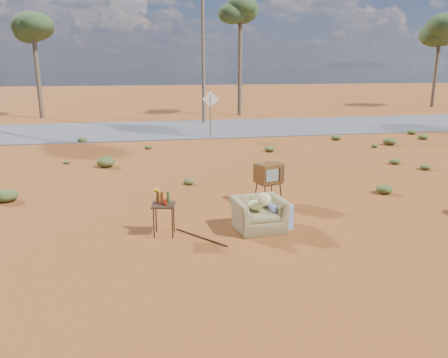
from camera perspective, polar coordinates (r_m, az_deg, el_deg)
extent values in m
plane|color=brown|center=(9.18, 1.34, -6.58)|extent=(140.00, 140.00, 0.00)
cube|color=#565659|center=(23.66, -6.56, 6.49)|extent=(140.00, 7.00, 0.04)
imported|color=olive|center=(9.07, 4.56, -3.88)|extent=(1.08, 0.76, 0.89)
ellipsoid|color=#E2DA8A|center=(9.08, 4.18, -3.38)|extent=(0.32, 0.32, 0.19)
ellipsoid|color=#E2DA8A|center=(8.86, 5.27, -2.69)|extent=(0.28, 0.14, 0.28)
cube|color=navy|center=(9.39, 7.04, -4.50)|extent=(0.49, 0.70, 0.52)
cube|color=black|center=(10.90, 5.83, -0.50)|extent=(0.65, 0.57, 0.03)
cylinder|color=black|center=(10.68, 5.33, -2.18)|extent=(0.03, 0.03, 0.49)
cylinder|color=black|center=(10.97, 7.44, -1.79)|extent=(0.03, 0.03, 0.49)
cylinder|color=black|center=(10.98, 4.16, -1.68)|extent=(0.03, 0.03, 0.49)
cylinder|color=black|center=(11.26, 6.24, -1.31)|extent=(0.03, 0.03, 0.49)
cube|color=brown|center=(10.84, 5.86, 0.78)|extent=(0.73, 0.65, 0.47)
cube|color=slate|center=(10.60, 6.29, 0.45)|extent=(0.35, 0.14, 0.29)
cube|color=#472D19|center=(10.77, 7.55, 0.65)|extent=(0.14, 0.06, 0.33)
cube|color=#362613|center=(8.77, -7.91, -3.35)|extent=(0.52, 0.52, 0.04)
cylinder|color=black|center=(8.72, -9.15, -5.70)|extent=(0.02, 0.02, 0.63)
cylinder|color=black|center=(8.68, -6.77, -5.71)|extent=(0.02, 0.02, 0.63)
cylinder|color=black|center=(9.06, -8.87, -4.91)|extent=(0.02, 0.02, 0.63)
cylinder|color=black|center=(9.02, -6.57, -4.91)|extent=(0.02, 0.02, 0.63)
cylinder|color=#4F240D|center=(8.78, -8.62, -2.42)|extent=(0.06, 0.06, 0.24)
cylinder|color=#4F240D|center=(8.66, -8.11, -2.58)|extent=(0.06, 0.06, 0.25)
cylinder|color=#294F21|center=(8.80, -7.29, -2.38)|extent=(0.05, 0.05, 0.22)
cylinder|color=red|center=(8.65, -7.63, -3.05)|extent=(0.06, 0.06, 0.12)
cylinder|color=silver|center=(8.89, -8.71, -2.58)|extent=(0.07, 0.07, 0.13)
ellipsoid|color=yellow|center=(8.84, -8.75, -1.63)|extent=(0.15, 0.15, 0.11)
cylinder|color=#492513|center=(8.73, -3.04, -7.60)|extent=(0.88, 1.10, 0.04)
cylinder|color=brown|center=(20.76, -1.77, 8.18)|extent=(0.06, 0.06, 2.00)
cube|color=silver|center=(20.69, -1.79, 10.39)|extent=(0.78, 0.04, 0.78)
cylinder|color=brown|center=(30.97, -23.19, 12.87)|extent=(0.28, 0.28, 6.00)
ellipsoid|color=#3D592E|center=(31.05, -23.67, 17.47)|extent=(3.20, 3.20, 2.20)
cylinder|color=brown|center=(30.15, 2.09, 14.94)|extent=(0.28, 0.28, 7.00)
ellipsoid|color=#3D592E|center=(30.31, 2.14, 20.62)|extent=(3.20, 3.20, 2.20)
cylinder|color=brown|center=(40.20, 25.99, 13.08)|extent=(0.28, 0.28, 6.50)
ellipsoid|color=#3D592E|center=(40.29, 26.44, 16.97)|extent=(3.20, 3.20, 2.20)
cylinder|color=brown|center=(26.15, -2.75, 16.08)|extent=(0.20, 0.20, 8.00)
ellipsoid|color=#485826|center=(12.25, -26.53, -1.94)|extent=(0.56, 0.56, 0.31)
ellipsoid|color=#485826|center=(12.40, 20.20, -1.25)|extent=(0.44, 0.44, 0.24)
ellipsoid|color=#485826|center=(15.23, -15.19, 2.14)|extent=(0.60, 0.60, 0.33)
ellipsoid|color=#485826|center=(16.24, 21.39, 2.16)|extent=(0.36, 0.36, 0.20)
ellipsoid|color=#485826|center=(17.42, 5.97, 3.91)|extent=(0.40, 0.40, 0.22)
ellipsoid|color=#485826|center=(18.15, -9.84, 4.12)|extent=(0.30, 0.30, 0.17)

